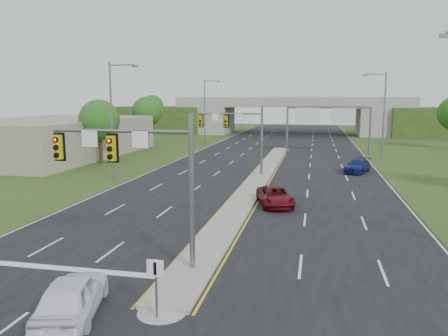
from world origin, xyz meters
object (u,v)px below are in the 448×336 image
Objects in this scene: car_far_b at (357,166)px; car_far_a at (275,196)px; signal_mast_far at (239,129)px; sign_gantry at (327,117)px; overpass at (292,118)px; car_white at (72,296)px; keep_right_sign at (156,279)px; signal_mast_near at (141,165)px.

car_far_a is at bearing -93.77° from car_far_b.
car_far_a is at bearing -68.35° from signal_mast_far.
overpass is at bearing 100.79° from sign_gantry.
signal_mast_far is 1.55× the size of car_white.
overpass reaches higher than car_white.
car_far_b is at bearing 74.14° from keep_right_sign.
keep_right_sign is 0.46× the size of car_far_a.
overpass is (0.00, 84.53, 2.04)m from keep_right_sign.
car_white is 0.94× the size of car_far_a.
keep_right_sign is 3.08m from car_white.
car_far_b is (9.61, 33.84, -0.82)m from keep_right_sign.
overpass is 67.13m from car_far_a.
car_far_a is (5.45, 17.89, -0.10)m from car_white.
signal_mast_far is at bearing -114.11° from sign_gantry.
car_white reaches higher than car_far_b.
sign_gantry is 35.75m from overpass.
overpass is (2.26, 80.07, -1.17)m from signal_mast_near.
sign_gantry is 2.56× the size of car_white.
sign_gantry is at bearing 78.75° from signal_mast_near.
car_far_a is (2.48, -67.02, -2.87)m from overpass.
signal_mast_far is at bearing 94.39° from keep_right_sign.
sign_gantry reaches higher than car_far_b.
signal_mast_near is 0.60× the size of sign_gantry.
car_white is (-2.97, -84.91, -2.76)m from overpass.
signal_mast_far is 0.09× the size of overpass.
overpass is 51.67m from car_far_b.
keep_right_sign is at bearing -113.52° from car_far_a.
keep_right_sign is at bearing -63.06° from signal_mast_near.
car_white is (-2.97, -0.38, -0.73)m from keep_right_sign.
sign_gantry is at bearing 65.89° from signal_mast_far.
signal_mast_near is at bearing -113.29° from car_white.
car_white is (-0.71, -29.83, -3.94)m from signal_mast_far.
sign_gantry is at bearing 67.04° from car_far_a.
signal_mast_near reaches higher than car_far_b.
signal_mast_near is at bearing -101.25° from sign_gantry.
car_white is at bearing -172.74° from keep_right_sign.
car_white is 0.96× the size of car_far_b.
signal_mast_near is at bearing 116.94° from keep_right_sign.
car_far_b is (11.88, 29.38, -4.02)m from signal_mast_near.
signal_mast_near is at bearing -125.42° from car_far_a.
car_far_a is (4.74, 13.06, -4.04)m from signal_mast_near.
signal_mast_far is 13.28m from car_far_b.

